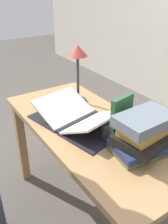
# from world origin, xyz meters

# --- Properties ---
(ground_plane) EXTENTS (12.00, 12.00, 0.00)m
(ground_plane) POSITION_xyz_m (0.00, 0.00, 0.00)
(ground_plane) COLOR #47423D
(reading_desk) EXTENTS (1.30, 0.58, 0.73)m
(reading_desk) POSITION_xyz_m (0.00, 0.00, 0.61)
(reading_desk) COLOR #937047
(reading_desk) RESTS_ON ground_plane
(open_book) EXTENTS (0.61, 0.45, 0.12)m
(open_book) POSITION_xyz_m (-0.07, -0.04, 0.76)
(open_book) COLOR black
(open_book) RESTS_ON reading_desk
(book_stack_tall) EXTENTS (0.26, 0.32, 0.21)m
(book_stack_tall) POSITION_xyz_m (0.33, 0.08, 0.83)
(book_stack_tall) COLOR brown
(book_stack_tall) RESTS_ON reading_desk
(book_standing_upright) EXTENTS (0.05, 0.15, 0.25)m
(book_standing_upright) POSITION_xyz_m (0.19, 0.06, 0.85)
(book_standing_upright) COLOR #234C2D
(book_standing_upright) RESTS_ON reading_desk
(reading_lamp) EXTENTS (0.13, 0.13, 0.39)m
(reading_lamp) POSITION_xyz_m (-0.32, 0.12, 1.02)
(reading_lamp) COLOR #2D2D33
(reading_lamp) RESTS_ON reading_desk
(coffee_mug) EXTENTS (0.10, 0.08, 0.09)m
(coffee_mug) POSITION_xyz_m (0.15, 0.02, 0.77)
(coffee_mug) COLOR #28282D
(coffee_mug) RESTS_ON reading_desk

